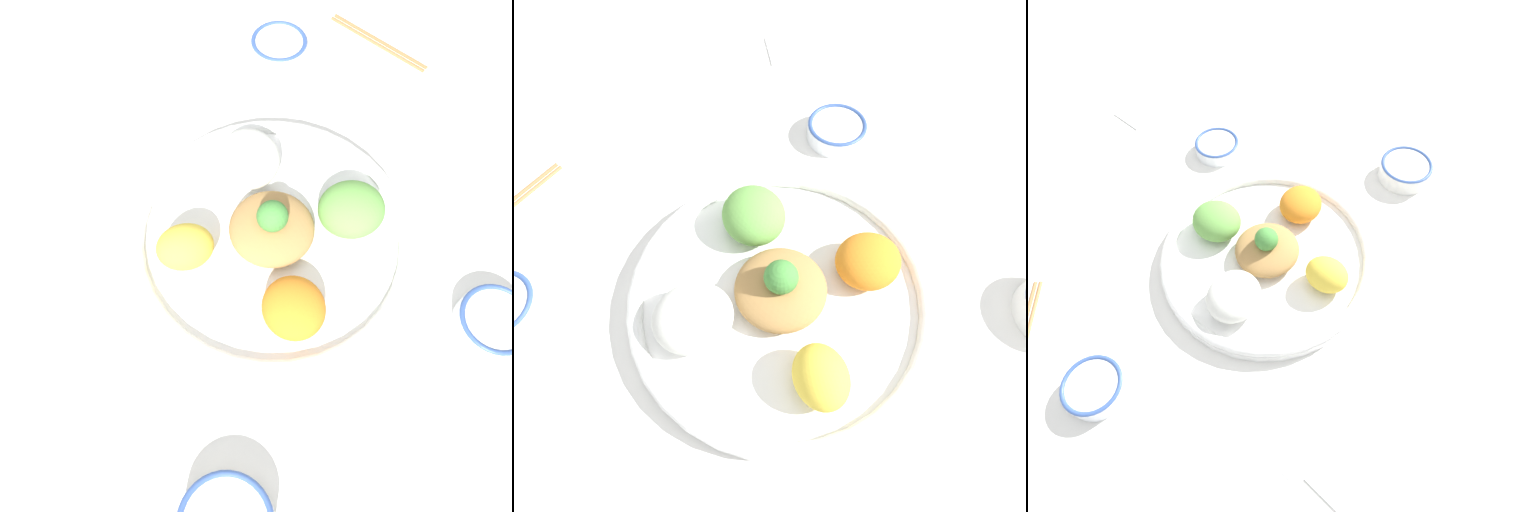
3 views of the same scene
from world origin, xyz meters
The scene contains 6 objects.
ground_plane centered at (0.00, 0.00, 0.00)m, with size 2.40×2.40×0.00m, color white.
salad_platter centered at (0.00, -0.04, 0.03)m, with size 0.41×0.41×0.10m.
sauce_bowl_red centered at (-0.08, 0.28, 0.02)m, with size 0.10×0.10×0.03m.
rice_bowl_blue centered at (-0.30, -0.25, 0.02)m, with size 0.10×0.10×0.04m.
chopsticks_pair_near centered at (-0.44, -0.13, 0.00)m, with size 0.03×0.20×0.01m.
serving_spoon_main centered at (0.02, -0.41, 0.00)m, with size 0.10×0.11×0.01m.
Camera 1 is at (0.27, 0.15, 0.66)m, focal length 35.00 mm.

